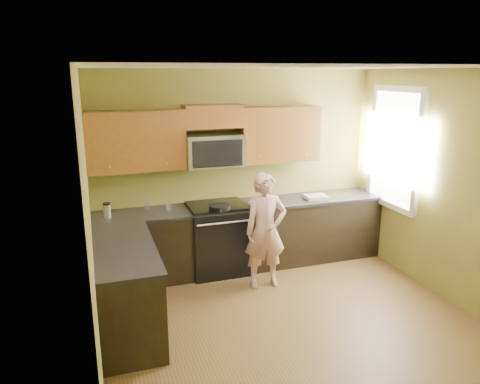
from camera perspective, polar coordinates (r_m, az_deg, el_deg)
name	(u,v)px	position (r m, az deg, el deg)	size (l,w,h in m)	color
floor	(296,328)	(5.14, 7.04, -16.50)	(4.00, 4.00, 0.00)	brown
ceiling	(306,67)	(4.40, 8.18, 15.16)	(4.00, 4.00, 0.00)	white
wall_back	(238,168)	(6.39, -0.30, 2.98)	(4.00, 4.00, 0.00)	olive
wall_front	(449,300)	(3.05, 24.58, -12.14)	(4.00, 4.00, 0.00)	olive
wall_left	(90,229)	(4.15, -18.20, -4.41)	(4.00, 4.00, 0.00)	olive
wall_right	(461,191)	(5.74, 25.84, 0.08)	(4.00, 4.00, 0.00)	olive
cabinet_back_run	(244,237)	(6.37, 0.56, -5.59)	(4.00, 0.60, 0.88)	black
cabinet_left_run	(126,289)	(5.06, -14.01, -11.72)	(0.60, 1.60, 0.88)	black
countertop_back	(245,205)	(6.21, 0.60, -1.65)	(4.00, 0.62, 0.04)	black
countertop_left	(124,249)	(4.87, -14.23, -6.86)	(0.62, 1.60, 0.04)	black
stove	(217,238)	(6.22, -2.86, -5.77)	(0.76, 0.65, 0.95)	black
microwave	(214,166)	(6.07, -3.30, 3.28)	(0.76, 0.40, 0.42)	silver
upper_cab_left	(137,170)	(5.92, -12.68, 2.66)	(1.22, 0.33, 0.75)	brown
upper_cab_right	(278,161)	(6.40, 4.77, 3.87)	(1.12, 0.33, 0.75)	brown
upper_cab_over_mw	(212,116)	(6.00, -3.49, 9.43)	(0.76, 0.33, 0.30)	brown
window	(395,149)	(6.55, 18.76, 5.16)	(0.06, 1.06, 1.66)	white
woman	(266,231)	(5.73, 3.20, -4.86)	(0.54, 0.35, 1.47)	#CF6A67
frying_pan	(219,209)	(5.86, -2.59, -2.19)	(0.28, 0.48, 0.06)	black
butter_tub	(256,206)	(6.11, 1.97, -1.75)	(0.11, 0.11, 0.08)	yellow
toast_slice	(253,205)	(6.14, 1.66, -1.59)	(0.11, 0.11, 0.01)	#B27F47
napkin_a	(252,203)	(6.14, 1.47, -1.36)	(0.11, 0.12, 0.06)	silver
napkin_b	(265,203)	(6.14, 3.10, -1.35)	(0.12, 0.13, 0.07)	silver
dish_towel	(316,197)	(6.53, 9.47, -0.63)	(0.30, 0.24, 0.05)	silver
travel_mug	(108,218)	(5.85, -16.18, -3.11)	(0.09, 0.09, 0.19)	silver
glass_b	(169,206)	(5.95, -8.91, -1.77)	(0.07, 0.07, 0.12)	silver
glass_c	(147,204)	(6.09, -11.54, -1.51)	(0.07, 0.07, 0.12)	silver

